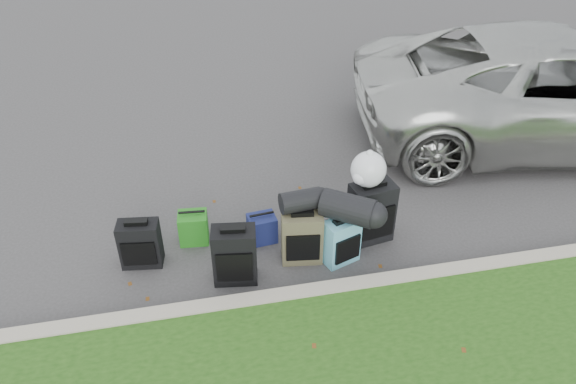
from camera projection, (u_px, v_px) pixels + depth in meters
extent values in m
plane|color=#383535|center=(300.00, 238.00, 6.70)|extent=(120.00, 120.00, 0.00)
cube|color=#9E937F|center=(321.00, 293.00, 5.86)|extent=(120.00, 0.18, 0.15)
imported|color=#B7B7B2|center=(558.00, 88.00, 8.23)|extent=(6.29, 3.70, 1.64)
cube|color=black|center=(140.00, 244.00, 6.19)|extent=(0.47, 0.30, 0.56)
cube|color=black|center=(235.00, 255.00, 5.95)|extent=(0.50, 0.34, 0.67)
cube|color=#3F3C27|center=(302.00, 237.00, 6.24)|extent=(0.49, 0.34, 0.62)
cube|color=teal|center=(341.00, 241.00, 6.23)|extent=(0.44, 0.35, 0.55)
cube|color=black|center=(371.00, 213.00, 6.49)|extent=(0.55, 0.38, 0.75)
cube|color=#23791A|center=(193.00, 228.00, 6.56)|extent=(0.36, 0.30, 0.38)
cube|color=navy|center=(262.00, 228.00, 6.58)|extent=(0.34, 0.28, 0.34)
cylinder|color=black|center=(301.00, 201.00, 6.06)|extent=(0.47, 0.28, 0.24)
cylinder|color=black|center=(348.00, 208.00, 6.00)|extent=(0.65, 0.59, 0.32)
sphere|color=white|center=(368.00, 169.00, 6.19)|extent=(0.40, 0.40, 0.40)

